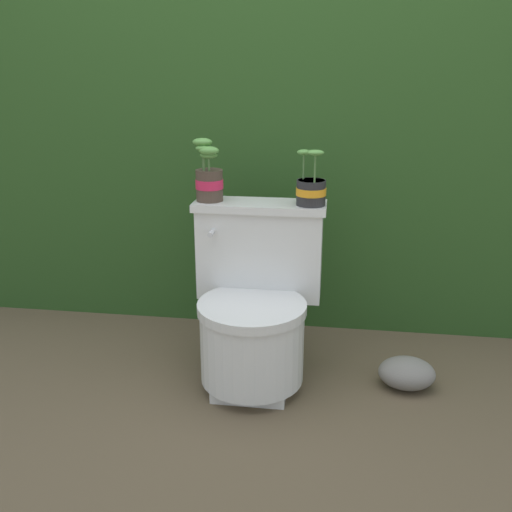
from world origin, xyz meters
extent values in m
plane|color=brown|center=(0.00, 0.00, 0.00)|extent=(12.00, 12.00, 0.00)
cube|color=#284C1E|center=(0.00, 1.13, 0.80)|extent=(3.34, 1.09, 1.60)
cube|color=silver|center=(-0.02, 0.01, 0.02)|extent=(0.28, 0.28, 0.04)
cylinder|color=silver|center=(-0.02, 0.01, 0.18)|extent=(0.39, 0.39, 0.28)
cylinder|color=silver|center=(-0.02, 0.01, 0.34)|extent=(0.41, 0.41, 0.04)
cube|color=silver|center=(-0.02, 0.23, 0.48)|extent=(0.49, 0.15, 0.36)
cube|color=silver|center=(-0.02, 0.23, 0.67)|extent=(0.52, 0.18, 0.03)
cylinder|color=silver|center=(-0.19, 0.12, 0.59)|extent=(0.02, 0.05, 0.02)
cylinder|color=#47382D|center=(-0.22, 0.23, 0.75)|extent=(0.10, 0.10, 0.12)
cylinder|color=#D1234C|center=(-0.22, 0.23, 0.75)|extent=(0.11, 0.11, 0.04)
cylinder|color=#332319|center=(-0.22, 0.23, 0.80)|extent=(0.10, 0.10, 0.01)
cylinder|color=#4C753D|center=(-0.23, 0.21, 0.85)|extent=(0.01, 0.01, 0.08)
ellipsoid|color=#569342|center=(-0.23, 0.21, 0.89)|extent=(0.06, 0.04, 0.02)
cylinder|color=#4C753D|center=(-0.22, 0.21, 0.84)|extent=(0.01, 0.01, 0.05)
ellipsoid|color=#569342|center=(-0.22, 0.21, 0.87)|extent=(0.07, 0.05, 0.03)
cylinder|color=#4C753D|center=(-0.21, 0.21, 0.84)|extent=(0.01, 0.01, 0.07)
ellipsoid|color=#569342|center=(-0.21, 0.21, 0.89)|extent=(0.08, 0.06, 0.03)
cylinder|color=#4C753D|center=(-0.24, 0.22, 0.86)|extent=(0.01, 0.01, 0.10)
ellipsoid|color=#569342|center=(-0.24, 0.22, 0.92)|extent=(0.08, 0.05, 0.03)
cylinder|color=#262628|center=(0.18, 0.21, 0.74)|extent=(0.11, 0.11, 0.10)
cylinder|color=orange|center=(0.18, 0.21, 0.74)|extent=(0.11, 0.11, 0.03)
cylinder|color=#332319|center=(0.18, 0.21, 0.78)|extent=(0.10, 0.10, 0.01)
cylinder|color=#4C753D|center=(0.19, 0.16, 0.84)|extent=(0.01, 0.01, 0.10)
ellipsoid|color=#569342|center=(0.19, 0.16, 0.89)|extent=(0.06, 0.04, 0.02)
cylinder|color=#4C753D|center=(0.14, 0.23, 0.83)|extent=(0.01, 0.01, 0.09)
ellipsoid|color=#569342|center=(0.14, 0.23, 0.88)|extent=(0.05, 0.04, 0.02)
ellipsoid|color=gray|center=(0.57, 0.10, 0.06)|extent=(0.22, 0.17, 0.12)
camera|label=1|loc=(0.27, -1.91, 1.20)|focal=40.00mm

